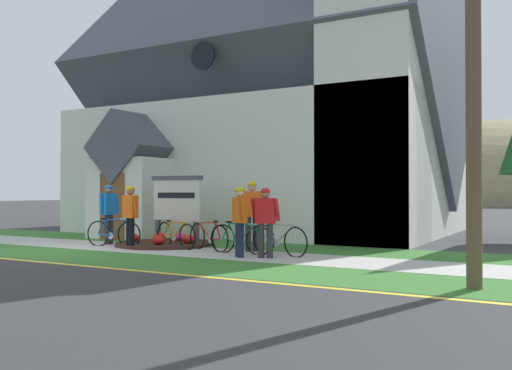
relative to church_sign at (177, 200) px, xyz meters
The scene contains 19 objects.
ground 2.25m from the church_sign, 153.68° to the left, with size 140.00×140.00×0.00m, color #333335.
sidewalk_slab 1.96m from the church_sign, 101.69° to the right, with size 32.00×2.00×0.01m, color #B7B5AD.
grass_verge 3.76m from the church_sign, 94.94° to the right, with size 32.00×2.11×0.01m, color #38722D.
church_lawn 1.45m from the church_sign, 115.24° to the left, with size 24.00×2.24×0.01m, color #38722D.
curb_paint_stripe 4.91m from the church_sign, 93.69° to the right, with size 28.00×0.16×0.01m, color yellow.
church_building 7.77m from the church_sign, 90.21° to the left, with size 13.60×12.79×12.54m.
church_sign is the anchor object (origin of this frame).
flower_bed 1.32m from the church_sign, 89.82° to the right, with size 2.69×2.69×0.34m.
bicycle_green 1.57m from the church_sign, 53.88° to the right, with size 1.68×0.57×0.78m.
bicycle_orange 2.02m from the church_sign, 125.73° to the right, with size 1.70×0.33×0.81m.
bicycle_red 3.32m from the church_sign, 23.92° to the right, with size 1.76×0.08×0.81m.
bicycle_silver 2.27m from the church_sign, 29.53° to the right, with size 1.65×0.71×0.81m.
bicycle_blue 4.16m from the church_sign, 16.07° to the right, with size 1.69×0.52×0.82m.
cyclist_in_red_jersey 1.95m from the church_sign, 147.22° to the right, with size 0.28×0.72×1.72m.
cyclist_in_orange_jersey 1.77m from the church_sign, 96.73° to the right, with size 0.62×0.37×1.66m.
cyclist_in_blue_jersey 3.85m from the church_sign, 30.48° to the right, with size 0.49×0.60×1.62m.
cyclist_in_yellow_jersey 4.29m from the church_sign, 24.55° to the right, with size 0.63×0.34×1.60m.
cyclist_in_green_jersey 3.03m from the church_sign, 14.00° to the right, with size 0.60×0.48×1.79m.
distant_hill 70.40m from the church_sign, 95.54° to the left, with size 92.73×52.43×22.41m, color #847A5B.
Camera 1 is at (11.66, -9.80, 1.52)m, focal length 39.33 mm.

